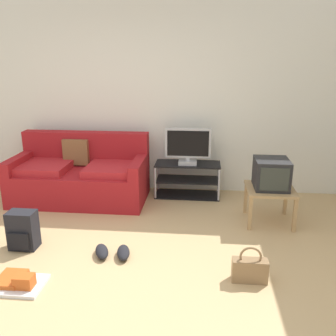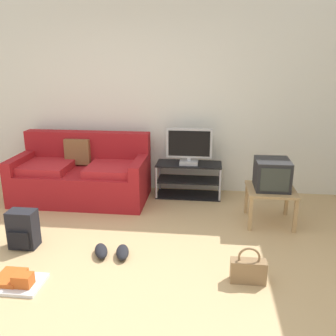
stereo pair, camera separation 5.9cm
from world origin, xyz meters
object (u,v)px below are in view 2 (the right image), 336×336
(tv_stand, at_px, (189,180))
(flat_tv, at_px, (189,147))
(couch, at_px, (82,176))
(side_table, at_px, (271,193))
(crt_tv, at_px, (272,174))
(backpack, at_px, (23,229))
(handbag, at_px, (248,270))
(sneakers_pair, at_px, (112,252))
(floor_tray, at_px, (17,281))

(tv_stand, bearing_deg, flat_tv, -90.00)
(couch, xyz_separation_m, side_table, (2.49, -0.51, 0.04))
(crt_tv, height_order, backpack, crt_tv)
(crt_tv, bearing_deg, backpack, -160.80)
(flat_tv, bearing_deg, backpack, -134.45)
(crt_tv, xyz_separation_m, handbag, (-0.37, -1.30, -0.49))
(tv_stand, bearing_deg, sneakers_pair, -110.75)
(flat_tv, xyz_separation_m, floor_tray, (-1.37, -2.32, -0.69))
(side_table, relative_size, crt_tv, 1.29)
(flat_tv, bearing_deg, sneakers_pair, -110.99)
(couch, distance_m, side_table, 2.55)
(handbag, bearing_deg, crt_tv, 74.27)
(side_table, xyz_separation_m, backpack, (-2.65, -0.91, -0.17))
(backpack, distance_m, handbag, 2.31)
(couch, xyz_separation_m, tv_stand, (1.47, 0.26, -0.09))
(flat_tv, height_order, backpack, flat_tv)
(flat_tv, xyz_separation_m, sneakers_pair, (-0.67, -1.74, -0.69))
(couch, bearing_deg, handbag, -40.17)
(flat_tv, xyz_separation_m, crt_tv, (1.02, -0.74, -0.13))
(side_table, distance_m, sneakers_pair, 1.98)
(flat_tv, relative_size, floor_tray, 1.43)
(tv_stand, bearing_deg, crt_tv, -36.76)
(tv_stand, bearing_deg, backpack, -134.07)
(tv_stand, height_order, sneakers_pair, tv_stand)
(flat_tv, distance_m, sneakers_pair, 1.99)
(sneakers_pair, bearing_deg, floor_tray, -140.21)
(couch, bearing_deg, backpack, -96.22)
(sneakers_pair, distance_m, floor_tray, 0.91)
(crt_tv, bearing_deg, floor_tray, -146.43)
(couch, bearing_deg, tv_stand, 10.12)
(sneakers_pair, bearing_deg, handbag, -12.71)
(couch, bearing_deg, sneakers_pair, -61.69)
(backpack, bearing_deg, flat_tv, 72.65)
(tv_stand, xyz_separation_m, crt_tv, (1.02, -0.76, 0.36))
(flat_tv, distance_m, backpack, 2.39)
(crt_tv, relative_size, sneakers_pair, 1.02)
(flat_tv, xyz_separation_m, side_table, (1.02, -0.75, -0.36))
(backpack, bearing_deg, handbag, 17.74)
(sneakers_pair, bearing_deg, tv_stand, 69.25)
(side_table, xyz_separation_m, handbag, (-0.37, -1.28, -0.25))
(floor_tray, bearing_deg, backpack, 111.60)
(floor_tray, bearing_deg, flat_tv, 59.51)
(flat_tv, height_order, crt_tv, flat_tv)
(side_table, distance_m, backpack, 2.80)
(tv_stand, relative_size, sneakers_pair, 2.16)
(tv_stand, height_order, backpack, tv_stand)
(tv_stand, xyz_separation_m, backpack, (-1.63, -1.68, -0.04))
(backpack, height_order, handbag, backpack)
(crt_tv, bearing_deg, tv_stand, 143.24)
(flat_tv, xyz_separation_m, backpack, (-1.63, -1.66, -0.53))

